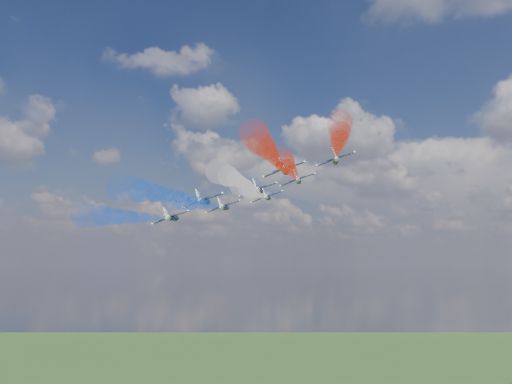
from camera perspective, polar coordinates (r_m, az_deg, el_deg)
The scene contains 16 objects.
jet_lead at distance 165.53m, azimuth 1.14°, elevation -0.56°, with size 10.01×12.51×3.34m, color black, non-canonical shape.
trail_lead at distance 136.63m, azimuth -0.17°, elevation -0.01°, with size 4.17×47.21×4.17m, color white, non-canonical shape.
jet_inner_left at distance 153.99m, azimuth -3.18°, elevation -1.53°, with size 10.01×12.51×3.34m, color black, non-canonical shape.
trail_inner_left at distance 125.47m, azimuth -5.59°, elevation -1.15°, with size 4.17×47.21×4.17m, color blue, non-canonical shape.
jet_inner_right at distance 151.05m, azimuth 4.23°, elevation 1.13°, with size 10.01×12.51×3.34m, color black, non-canonical shape.
trail_inner_right at distance 122.06m, azimuth 3.50°, elevation 2.14°, with size 4.17×47.21×4.17m, color red, non-canonical shape.
jet_outer_left at distance 144.63m, azimuth -8.34°, elevation -2.59°, with size 10.01×12.51×3.34m, color black, non-canonical shape.
trail_outer_left at distance 116.84m, azimuth -12.18°, elevation -2.42°, with size 4.17×47.21×4.17m, color blue, non-canonical shape.
jet_center_third at distance 140.45m, azimuth 0.31°, elevation 0.15°, with size 10.01×12.51×3.34m, color black, non-canonical shape.
trail_center_third at distance 111.65m, azimuth -1.50°, elevation 1.00°, with size 4.17×47.21×4.17m, color white, non-canonical shape.
jet_outer_right at distance 140.34m, azimuth 7.95°, elevation 3.14°, with size 10.01×12.51×3.34m, color black, non-canonical shape.
trail_outer_right at distance 111.43m, azimuth 8.13°, elevation 4.77°, with size 4.17×47.21×4.17m, color red, non-canonical shape.
jet_rear_left at distance 129.68m, azimuth -5.19°, elevation -0.95°, with size 10.01×12.51×3.34m, color black, non-canonical shape.
trail_rear_left at distance 101.45m, azimuth -8.73°, elevation -0.32°, with size 4.17×47.21×4.17m, color blue, non-canonical shape.
jet_rear_right at distance 127.02m, azimuth 2.88°, elevation 2.14°, with size 10.01×12.51×3.34m, color black, non-canonical shape.
trail_rear_right at distance 98.16m, azimuth 1.58°, elevation 3.69°, with size 4.17×47.21×4.17m, color red, non-canonical shape.
Camera 1 is at (85.66, -88.58, 116.42)m, focal length 40.18 mm.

